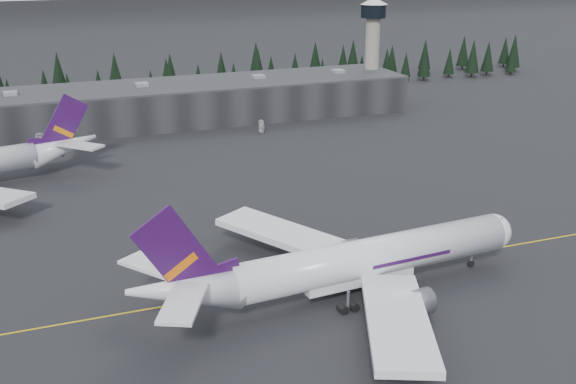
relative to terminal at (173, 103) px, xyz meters
name	(u,v)px	position (x,y,z in m)	size (l,w,h in m)	color
ground	(328,272)	(0.00, -125.00, -6.30)	(1400.00, 1400.00, 0.00)	black
taxiline	(332,277)	(0.00, -127.00, -6.29)	(400.00, 0.40, 0.02)	gold
terminal	(173,103)	(0.00, 0.00, 0.00)	(160.00, 30.00, 12.60)	black
control_tower	(373,39)	(75.00, 3.00, 17.11)	(10.00, 10.00, 37.70)	gray
treeline	(151,80)	(0.00, 37.00, 1.20)	(360.00, 20.00, 15.00)	black
jet_main	(341,264)	(-1.89, -134.38, -0.32)	(72.11, 66.38, 21.20)	white
gse_vehicle_a	(41,148)	(-43.63, -21.19, -5.56)	(2.45, 5.31, 1.48)	#BABABC
gse_vehicle_b	(262,131)	(22.20, -25.35, -5.56)	(1.75, 4.34, 1.48)	silver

